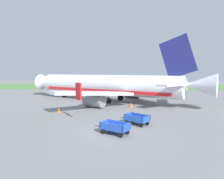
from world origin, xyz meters
TOP-DOWN VIEW (x-y plane):
  - ground_plane at (0.00, 0.00)m, footprint 220.00×220.00m
  - grass_strip at (0.00, 58.34)m, footprint 220.00×28.00m
  - airplane at (-1.94, 19.71)m, footprint 34.64×28.72m
  - baggage_cart_nearest at (0.24, -0.41)m, footprint 3.42×2.49m
  - baggage_cart_second_in_row at (2.42, 2.97)m, footprint 3.20×2.84m
  - traffic_cone_near_plane at (-7.90, 8.71)m, footprint 0.47×0.47m
  - traffic_cone_mid_apron at (2.19, 13.50)m, footprint 0.55×0.55m

SIDE VIEW (x-z plane):
  - ground_plane at x=0.00m, z-range 0.00..0.00m
  - grass_strip at x=0.00m, z-range 0.00..0.06m
  - traffic_cone_near_plane at x=-7.90m, z-range 0.00..0.61m
  - traffic_cone_mid_apron at x=2.19m, z-range 0.00..0.73m
  - baggage_cart_nearest at x=0.24m, z-range 0.07..1.14m
  - baggage_cart_second_in_row at x=2.42m, z-range 0.07..1.14m
  - airplane at x=-1.94m, z-range -2.62..8.72m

